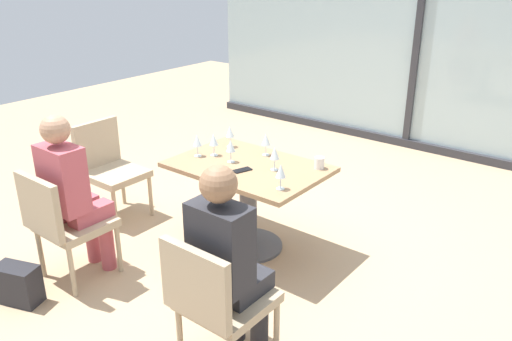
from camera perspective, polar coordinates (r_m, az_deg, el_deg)
The scene contains 18 objects.
ground_plane at distance 4.37m, azimuth -0.82°, elevation -8.30°, with size 12.00×12.00×0.00m, color tan.
window_wall_backdrop at distance 6.64m, azimuth 17.22°, elevation 12.52°, with size 5.95×0.10×2.70m.
dining_table_main at distance 4.13m, azimuth -0.86°, elevation -1.99°, with size 1.18×0.80×0.73m.
chair_front_left at distance 3.96m, azimuth -20.41°, elevation -5.11°, with size 0.46×0.50×0.87m.
chair_front_right at distance 2.95m, azimuth -4.43°, elevation -13.70°, with size 0.46×0.50×0.87m.
chair_side_end at distance 4.88m, azimuth -15.80°, elevation 0.67°, with size 0.50×0.46×0.87m.
person_front_left at distance 3.93m, azimuth -19.47°, elevation -1.92°, with size 0.34×0.39×1.26m.
person_front_right at distance 2.90m, azimuth -3.07°, elevation -9.47°, with size 0.34×0.39×1.26m.
wine_glass_0 at distance 4.07m, azimuth -2.79°, elevation 2.67°, with size 0.07×0.07×0.18m.
wine_glass_1 at distance 4.21m, azimuth 1.10°, elevation 3.38°, with size 0.07×0.07×0.18m.
wine_glass_2 at distance 3.58m, azimuth 2.72°, elevation -0.11°, with size 0.07×0.07×0.18m.
wine_glass_3 at distance 4.40m, azimuth -2.87°, elevation 4.22°, with size 0.07×0.07×0.18m.
wine_glass_4 at distance 4.21m, azimuth -6.44°, elevation 3.26°, with size 0.07×0.07×0.18m.
wine_glass_5 at distance 4.21m, azimuth -4.65°, elevation 3.33°, with size 0.07×0.07×0.18m.
wine_glass_6 at distance 3.91m, azimuth 2.06°, elevation 1.85°, with size 0.07×0.07×0.18m.
coffee_cup at distance 3.99m, azimuth 6.95°, elevation 0.83°, with size 0.08×0.08×0.09m, color white.
cell_phone_on_table at distance 3.94m, azimuth -1.52°, elevation 0.04°, with size 0.07×0.14×0.01m, color black.
handbag_0 at distance 4.02m, azimuth -24.59°, elevation -11.25°, with size 0.30×0.16×0.28m, color #232328.
Camera 1 is at (2.38, -2.92, 2.22)m, focal length 36.56 mm.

